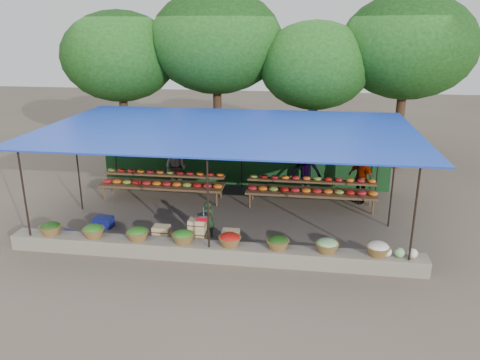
# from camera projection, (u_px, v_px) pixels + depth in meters

# --- Properties ---
(ground) EXTENTS (60.00, 60.00, 0.00)m
(ground) POSITION_uv_depth(u_px,v_px,m) (228.00, 217.00, 14.50)
(ground) COLOR brown
(ground) RESTS_ON ground
(stone_curb) EXTENTS (10.60, 0.55, 0.40)m
(stone_curb) POSITION_uv_depth(u_px,v_px,m) (210.00, 252.00, 11.85)
(stone_curb) COLOR gray
(stone_curb) RESTS_ON ground
(stall_canopy) EXTENTS (10.80, 6.60, 2.82)m
(stall_canopy) POSITION_uv_depth(u_px,v_px,m) (228.00, 132.00, 13.72)
(stall_canopy) COLOR black
(stall_canopy) RESTS_ON ground
(produce_baskets) EXTENTS (8.98, 0.58, 0.34)m
(produce_baskets) POSITION_uv_depth(u_px,v_px,m) (206.00, 238.00, 11.75)
(produce_baskets) COLOR brown
(produce_baskets) RESTS_ON stone_curb
(netting_backdrop) EXTENTS (10.60, 0.06, 2.50)m
(netting_backdrop) POSITION_uv_depth(u_px,v_px,m) (243.00, 153.00, 17.07)
(netting_backdrop) COLOR #194620
(netting_backdrop) RESTS_ON ground
(tree_row) EXTENTS (16.51, 5.50, 7.12)m
(tree_row) POSITION_uv_depth(u_px,v_px,m) (265.00, 51.00, 18.69)
(tree_row) COLOR #362213
(tree_row) RESTS_ON ground
(fruit_table_left) EXTENTS (4.21, 0.95, 0.93)m
(fruit_table_left) POSITION_uv_depth(u_px,v_px,m) (163.00, 182.00, 15.92)
(fruit_table_left) COLOR #4D311E
(fruit_table_left) RESTS_ON ground
(fruit_table_right) EXTENTS (4.21, 0.95, 0.93)m
(fruit_table_right) POSITION_uv_depth(u_px,v_px,m) (311.00, 188.00, 15.24)
(fruit_table_right) COLOR #4D311E
(fruit_table_right) RESTS_ON ground
(crate_counter) EXTENTS (2.35, 0.34, 0.77)m
(crate_counter) POSITION_uv_depth(u_px,v_px,m) (197.00, 235.00, 12.53)
(crate_counter) COLOR tan
(crate_counter) RESTS_ON ground
(weighing_scale) EXTENTS (0.33, 0.33, 0.35)m
(weighing_scale) POSITION_uv_depth(u_px,v_px,m) (204.00, 217.00, 12.33)
(weighing_scale) COLOR #B40E1C
(weighing_scale) RESTS_ON crate_counter
(vendor_seated) EXTENTS (0.42, 0.32, 1.06)m
(vendor_seated) POSITION_uv_depth(u_px,v_px,m) (208.00, 219.00, 13.00)
(vendor_seated) COLOR #1A391D
(vendor_seated) RESTS_ON ground
(customer_left) EXTENTS (0.98, 0.86, 1.70)m
(customer_left) POSITION_uv_depth(u_px,v_px,m) (176.00, 168.00, 16.64)
(customer_left) COLOR slate
(customer_left) RESTS_ON ground
(customer_mid) EXTENTS (1.17, 0.72, 1.75)m
(customer_mid) POSITION_uv_depth(u_px,v_px,m) (306.00, 170.00, 16.25)
(customer_mid) COLOR slate
(customer_mid) RESTS_ON ground
(customer_right) EXTENTS (1.01, 1.00, 1.71)m
(customer_right) POSITION_uv_depth(u_px,v_px,m) (361.00, 178.00, 15.51)
(customer_right) COLOR slate
(customer_right) RESTS_ON ground
(blue_crate_front) EXTENTS (0.55, 0.49, 0.28)m
(blue_crate_front) POSITION_uv_depth(u_px,v_px,m) (68.00, 237.00, 12.84)
(blue_crate_front) COLOR navy
(blue_crate_front) RESTS_ON ground
(blue_crate_back) EXTENTS (0.54, 0.40, 0.31)m
(blue_crate_back) POSITION_uv_depth(u_px,v_px,m) (104.00, 222.00, 13.75)
(blue_crate_back) COLOR navy
(blue_crate_back) RESTS_ON ground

